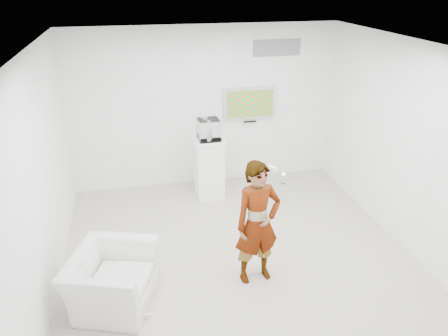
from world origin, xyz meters
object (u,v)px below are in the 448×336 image
Objects in this scene: pedestal at (209,168)px; floor_uplight at (283,179)px; tv at (250,103)px; armchair at (112,280)px; person at (258,223)px.

pedestal is 1.55m from floor_uplight.
tv is 1.47m from pedestal.
floor_uplight is (1.49, 0.11, -0.43)m from pedestal.
tv is 1.61m from floor_uplight.
pedestal is (1.71, 2.61, 0.20)m from armchair.
armchair is at bearing 174.23° from person.
armchair is 3.12m from pedestal.
tv is at bearing 67.88° from person.
person is 2.53m from pedestal.
floor_uplight is (3.20, 2.71, -0.23)m from armchair.
floor_uplight is at bearing 54.46° from person.
pedestal is (-0.18, 2.50, -0.30)m from person.
person reaches higher than floor_uplight.
person reaches higher than pedestal.
armchair reaches higher than floor_uplight.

